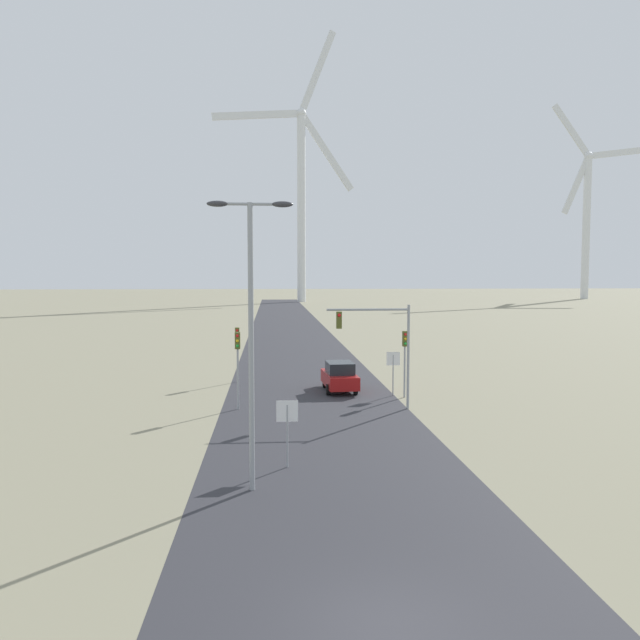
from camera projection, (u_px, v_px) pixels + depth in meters
ground_plane at (386, 627)px, 12.76m from camera, size 600.00×600.00×0.00m
road_surface at (295, 349)px, 60.49m from camera, size 10.00×240.00×0.01m
streetlamp at (251, 311)px, 20.46m from camera, size 2.80×0.32×9.60m
stop_sign_near at (287, 421)px, 23.21m from camera, size 0.81×0.07×2.54m
stop_sign_far at (393, 365)px, 37.04m from camera, size 0.81×0.07×2.63m
traffic_light_post_near_left at (238, 353)px, 33.16m from camera, size 0.28×0.34×4.16m
traffic_light_post_near_right at (405, 349)px, 36.41m from camera, size 0.28×0.34×3.92m
traffic_light_post_mid_left at (237, 342)px, 41.62m from camera, size 0.28×0.34×3.68m
traffic_light_mast_overhead at (379, 335)px, 33.14m from camera, size 4.47×0.35×5.61m
car_approaching at (340, 376)px, 38.54m from camera, size 2.03×4.20×1.83m
wind_turbine_left at (301, 185)px, 163.04m from camera, size 36.93×13.15×71.30m
wind_turbine_center at (587, 211)px, 183.46m from camera, size 29.55×2.60×56.65m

